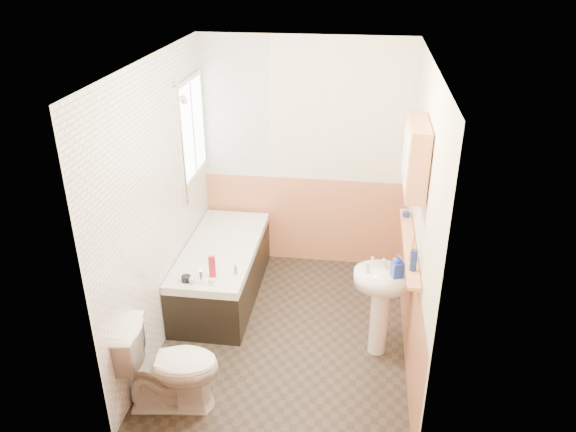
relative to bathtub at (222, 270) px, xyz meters
The scene contains 26 objects.
floor 0.96m from the bathtub, 36.82° to the right, with size 2.80×2.80×0.00m, color black.
ceiling 2.38m from the bathtub, 36.82° to the right, with size 2.80×2.80×0.00m, color white.
wall_back 1.48m from the bathtub, 49.79° to the left, with size 2.20×0.02×2.50m, color #F2ECC8.
wall_front 2.29m from the bathtub, 69.54° to the right, with size 2.20×0.02×2.50m, color #F2ECC8.
wall_left 1.16m from the bathtub, 124.81° to the right, with size 0.02×2.80×2.50m, color #F2ECC8.
wall_right 2.14m from the bathtub, 16.54° to the right, with size 0.02×2.80×2.50m, color #F2ECC8.
wainscot_right 1.91m from the bathtub, 16.73° to the right, with size 0.01×2.80×1.00m, color #DA8759.
wainscot_front 2.08m from the bathtub, 69.33° to the right, with size 2.20×0.01×1.00m, color #DA8759.
wainscot_back 1.13m from the bathtub, 49.06° to the left, with size 2.20×0.01×1.00m, color #DA8759.
tile_cladding_left 1.15m from the bathtub, 123.23° to the right, with size 0.01×2.80×2.50m, color white.
tile_return_back 1.68m from the bathtub, 89.66° to the left, with size 0.75×0.01×1.50m, color white.
window 1.45m from the bathtub, 129.51° to the left, with size 0.03×0.79×0.99m.
bathtub is the anchor object (origin of this frame).
shower_riser 1.46m from the bathtub, behind, with size 0.11×0.08×1.25m.
toilet 1.55m from the bathtub, 91.11° to the right, with size 0.43×0.77×0.75m, color white.
sink 1.74m from the bathtub, 23.42° to the right, with size 0.48×0.39×0.94m.
pine_shelf 2.01m from the bathtub, 18.30° to the right, with size 0.10×1.34×0.03m, color #DA8759.
medicine_cabinet 2.40m from the bathtub, 19.90° to the right, with size 0.15×0.61×0.55m.
foam_can 2.21m from the bathtub, 29.68° to the right, with size 0.05×0.05×0.17m, color navy.
green_bottle 2.16m from the bathtub, 25.88° to the right, with size 0.05×0.05×0.25m, color orange.
black_jar 1.94m from the bathtub, ahead, with size 0.07×0.07×0.05m, color navy.
soap_bottle 1.92m from the bathtub, 23.72° to the right, with size 0.09×0.20×0.09m, color #19339E.
clear_bottle 1.71m from the bathtub, 26.38° to the right, with size 0.03×0.03×0.10m, color silver.
blue_gel 0.68m from the bathtub, 83.28° to the right, with size 0.06×0.04×0.21m, color maroon.
cream_jar 0.75m from the bathtub, 102.60° to the right, with size 0.08×0.08×0.05m, color black.
orange_bottle 0.64m from the bathtub, 61.82° to the right, with size 0.03×0.03×0.08m, color #388447.
Camera 1 is at (0.60, -4.20, 3.30)m, focal length 35.00 mm.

